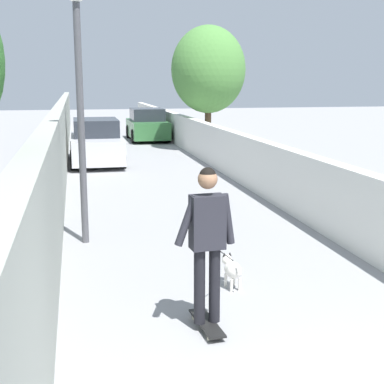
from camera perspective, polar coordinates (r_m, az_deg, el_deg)
name	(u,v)px	position (r m, az deg, el deg)	size (l,w,h in m)	color
ground_plane	(143,171)	(17.37, -5.15, 2.18)	(80.00, 80.00, 0.00)	gray
wall_left	(59,148)	(15.13, -13.81, 4.50)	(48.00, 0.30, 2.09)	#999E93
fence_right	(237,156)	(15.84, 4.80, 3.78)	(48.00, 0.30, 1.36)	silver
tree_right_near	(208,70)	(22.68, 1.73, 12.72)	(3.04, 3.04, 5.06)	#473523
lamp_post	(79,68)	(9.49, -11.83, 12.61)	(0.36, 0.36, 4.44)	#4C4C51
skateboard	(207,323)	(6.45, 1.57, -13.62)	(0.81, 0.27, 0.08)	black
person_skateboarder	(207,233)	(6.07, 1.62, -4.33)	(0.25, 0.71, 1.81)	black
dog	(232,269)	(7.58, 4.20, -8.03)	(1.46, 0.78, 1.06)	white
car_near	(96,143)	(19.31, -10.03, 5.13)	(4.34, 1.80, 1.54)	silver
car_far	(147,125)	(26.63, -4.73, 6.98)	(3.94, 1.80, 1.54)	#336B38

